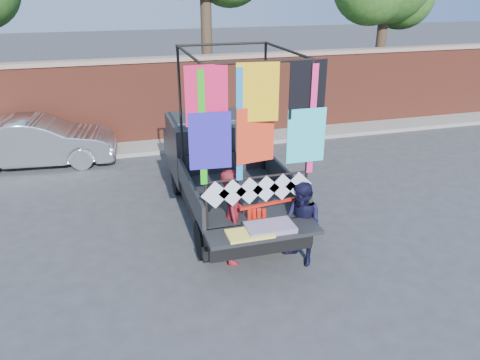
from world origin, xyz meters
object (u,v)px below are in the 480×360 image
object	(u,v)px
sedan	(38,142)
woman	(233,216)
pickup_truck	(218,164)
man	(302,224)

from	to	relation	value
sedan	woman	size ratio (longest dim) A/B	2.30
pickup_truck	woman	xyz separation A→B (m)	(-0.35, -2.52, -0.02)
pickup_truck	sedan	size ratio (longest dim) A/B	1.41
sedan	man	distance (m)	8.21
pickup_truck	man	distance (m)	3.05
pickup_truck	woman	size ratio (longest dim) A/B	3.24
pickup_truck	sedan	bearing A→B (deg)	139.49
man	sedan	bearing A→B (deg)	-166.34
woman	sedan	bearing A→B (deg)	48.98
woman	man	size ratio (longest dim) A/B	1.15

